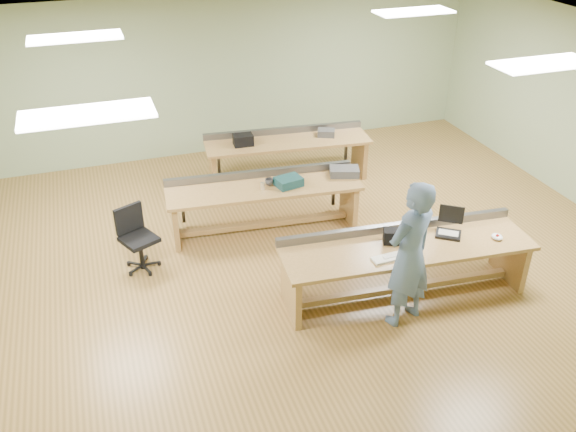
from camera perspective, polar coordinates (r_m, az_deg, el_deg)
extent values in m
plane|color=olive|center=(8.95, 0.38, -3.43)|extent=(10.00, 10.00, 0.00)
plane|color=silver|center=(7.71, 0.46, 15.52)|extent=(10.00, 10.00, 0.00)
cube|color=#91A57D|center=(11.83, -6.16, 12.98)|extent=(10.00, 0.04, 3.00)
cube|color=#91A57D|center=(5.21, 15.45, -12.50)|extent=(10.00, 0.04, 3.00)
cube|color=white|center=(5.88, -18.27, 9.03)|extent=(1.20, 0.50, 0.03)
cube|color=white|center=(8.77, -19.30, 15.50)|extent=(1.20, 0.50, 0.03)
cube|color=white|center=(7.70, 22.82, 13.00)|extent=(1.20, 0.50, 0.03)
cube|color=white|center=(10.08, 11.68, 18.22)|extent=(1.20, 0.50, 0.03)
cube|color=tan|center=(7.87, 11.12, -2.94)|extent=(3.31, 1.14, 0.05)
cube|color=tan|center=(7.63, 0.28, -6.86)|extent=(0.14, 0.77, 0.70)
cube|color=tan|center=(8.76, 20.02, -3.55)|extent=(0.14, 0.77, 0.70)
cube|color=tan|center=(8.22, 10.69, -6.60)|extent=(2.94, 0.35, 0.08)
cube|color=#595B61|center=(8.12, 10.06, -1.01)|extent=(3.24, 0.36, 0.11)
cube|color=tan|center=(9.15, -2.27, 2.63)|extent=(2.98, 1.05, 0.05)
cube|color=tan|center=(9.20, -10.56, -0.40)|extent=(0.14, 0.68, 0.70)
cube|color=tan|center=(9.65, 5.73, 1.51)|extent=(0.14, 0.68, 0.70)
cube|color=tan|center=(9.45, -2.20, -0.74)|extent=(2.62, 0.35, 0.08)
cube|color=#595B61|center=(9.42, -2.71, 4.01)|extent=(2.92, 0.36, 0.11)
cube|color=tan|center=(10.74, -0.02, 6.95)|extent=(2.95, 1.06, 0.05)
cube|color=tan|center=(10.70, -7.07, 4.42)|extent=(0.15, 0.67, 0.70)
cube|color=tan|center=(11.24, 6.71, 5.75)|extent=(0.15, 0.67, 0.70)
cube|color=tan|center=(10.99, -0.02, 3.95)|extent=(2.58, 0.37, 0.08)
cube|color=#595B61|center=(11.02, -0.42, 8.02)|extent=(2.88, 0.38, 0.11)
imported|color=slate|center=(7.31, 11.31, -3.59)|extent=(0.81, 0.66, 1.91)
cube|color=black|center=(8.18, 14.77, -1.66)|extent=(0.41, 0.40, 0.03)
cube|color=black|center=(8.18, 15.04, 0.16)|extent=(0.26, 0.20, 0.25)
cube|color=silver|center=(7.57, 9.61, -3.83)|extent=(0.49, 0.19, 0.03)
ellipsoid|color=white|center=(8.28, 18.98, -1.85)|extent=(0.16, 0.18, 0.07)
cube|color=black|center=(7.85, 9.91, -1.88)|extent=(0.32, 0.26, 0.18)
cylinder|color=black|center=(8.73, -13.56, -3.53)|extent=(0.06, 0.06, 0.46)
cube|color=black|center=(8.60, -13.76, -2.14)|extent=(0.58, 0.58, 0.06)
cube|color=black|center=(8.63, -14.67, -0.21)|extent=(0.40, 0.22, 0.39)
cylinder|color=black|center=(8.84, -13.41, -4.59)|extent=(0.66, 0.66, 0.06)
cube|color=#12373D|center=(9.13, 0.06, 3.23)|extent=(0.43, 0.36, 0.13)
cube|color=#3D3D40|center=(9.49, 5.29, 4.16)|extent=(0.51, 0.41, 0.12)
imported|color=#3D3D40|center=(9.16, -1.77, 3.21)|extent=(0.14, 0.14, 0.10)
cylinder|color=silver|center=(9.04, -2.40, 2.83)|extent=(0.07, 0.07, 0.11)
cube|color=black|center=(10.54, -4.22, 7.11)|extent=(0.34, 0.25, 0.19)
cube|color=#3D3D40|center=(10.92, 3.60, 7.78)|extent=(0.36, 0.32, 0.12)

